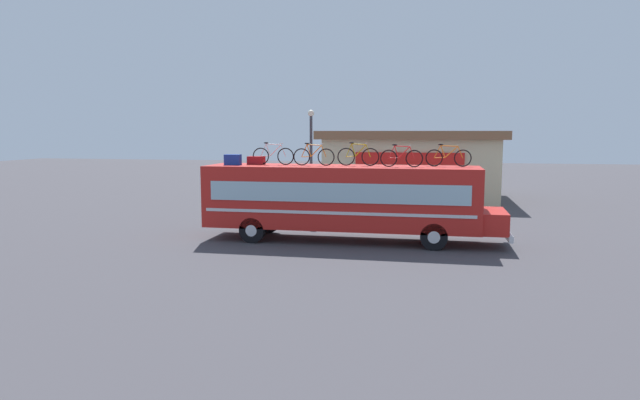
# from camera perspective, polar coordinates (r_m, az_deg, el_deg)

# --- Properties ---
(ground_plane) EXTENTS (120.00, 120.00, 0.00)m
(ground_plane) POSITION_cam_1_polar(r_m,az_deg,el_deg) (22.70, 2.11, -4.15)
(ground_plane) COLOR #423F44
(bus) EXTENTS (11.92, 2.61, 3.02)m
(bus) POSITION_cam_1_polar(r_m,az_deg,el_deg) (22.40, 2.53, 0.23)
(bus) COLOR red
(bus) RESTS_ON ground
(luggage_bag_1) EXTENTS (0.66, 0.33, 0.43)m
(luggage_bag_1) POSITION_cam_1_polar(r_m,az_deg,el_deg) (23.20, -8.86, 4.07)
(luggage_bag_1) COLOR #193899
(luggage_bag_1) RESTS_ON bus
(luggage_bag_2) EXTENTS (0.67, 0.46, 0.34)m
(luggage_bag_2) POSITION_cam_1_polar(r_m,az_deg,el_deg) (23.47, -6.51, 4.02)
(luggage_bag_2) COLOR maroon
(luggage_bag_2) RESTS_ON bus
(rooftop_bicycle_1) EXTENTS (1.76, 0.44, 0.93)m
(rooftop_bicycle_1) POSITION_cam_1_polar(r_m,az_deg,el_deg) (23.15, -4.80, 4.54)
(rooftop_bicycle_1) COLOR black
(rooftop_bicycle_1) RESTS_ON bus
(rooftop_bicycle_2) EXTENTS (1.69, 0.44, 0.92)m
(rooftop_bicycle_2) POSITION_cam_1_polar(r_m,az_deg,el_deg) (22.55, -0.65, 4.49)
(rooftop_bicycle_2) COLOR black
(rooftop_bicycle_2) RESTS_ON bus
(rooftop_bicycle_3) EXTENTS (1.69, 0.44, 0.94)m
(rooftop_bicycle_3) POSITION_cam_1_polar(r_m,az_deg,el_deg) (22.50, 3.90, 4.49)
(rooftop_bicycle_3) COLOR black
(rooftop_bicycle_3) RESTS_ON bus
(rooftop_bicycle_4) EXTENTS (1.64, 0.44, 0.88)m
(rooftop_bicycle_4) POSITION_cam_1_polar(r_m,az_deg,el_deg) (21.85, 8.27, 4.31)
(rooftop_bicycle_4) COLOR black
(rooftop_bicycle_4) RESTS_ON bus
(rooftop_bicycle_5) EXTENTS (1.76, 0.44, 0.89)m
(rooftop_bicycle_5) POSITION_cam_1_polar(r_m,az_deg,el_deg) (22.44, 12.92, 4.28)
(rooftop_bicycle_5) COLOR black
(rooftop_bicycle_5) RESTS_ON bus
(roadside_building) EXTENTS (11.29, 9.85, 4.42)m
(roadside_building) POSITION_cam_1_polar(r_m,az_deg,el_deg) (37.79, 9.34, 3.65)
(roadside_building) COLOR beige
(roadside_building) RESTS_ON ground
(street_lamp) EXTENTS (0.32, 0.32, 5.44)m
(street_lamp) POSITION_cam_1_polar(r_m,az_deg,el_deg) (28.06, -0.91, 4.64)
(street_lamp) COLOR #38383D
(street_lamp) RESTS_ON ground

